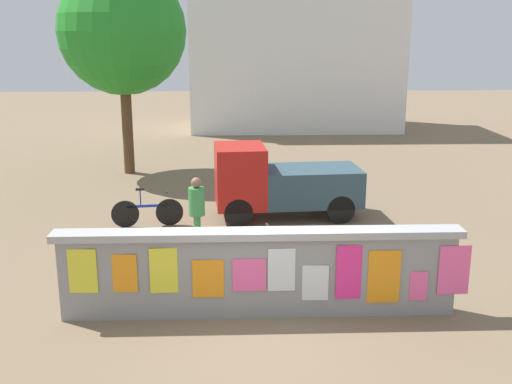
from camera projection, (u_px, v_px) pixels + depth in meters
name	position (u px, v px, depth m)	size (l,w,h in m)	color
ground	(248.00, 192.00, 18.04)	(60.00, 60.00, 0.00)	#7A664C
poster_wall	(259.00, 272.00, 10.12)	(6.78, 0.42, 1.48)	gray
auto_rickshaw_truck	(280.00, 182.00, 15.41)	(3.71, 1.77, 1.85)	black
motorcycle	(298.00, 244.00, 12.30)	(1.89, 0.62, 0.87)	black
bicycle_near	(198.00, 262.00, 11.63)	(1.69, 0.47, 0.95)	black
bicycle_far	(148.00, 212.00, 14.81)	(1.70, 0.44, 0.95)	black
person_walking	(197.00, 207.00, 13.02)	(0.37, 0.37, 1.62)	#3F994C
tree_roadside	(122.00, 31.00, 19.27)	(4.00, 4.00, 6.55)	brown
building_background	(295.00, 54.00, 28.97)	(9.91, 4.95, 6.88)	white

